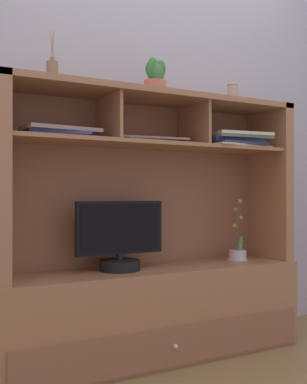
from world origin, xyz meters
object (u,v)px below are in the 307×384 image
(tv_monitor, at_px, (120,241))
(potted_orchid, at_px, (238,251))
(ceramic_vase, at_px, (233,94))
(magazine_stack_left, at_px, (147,141))
(media_console, at_px, (153,277))
(magazine_stack_centre, at_px, (236,140))
(diffuser_bottle, at_px, (52,72))
(magazine_stack_right, at_px, (59,132))
(potted_succulent, at_px, (156,78))

(tv_monitor, distance_m, potted_orchid, 0.77)
(ceramic_vase, bearing_deg, magazine_stack_left, -179.97)
(media_console, height_order, magazine_stack_left, media_console)
(magazine_stack_centre, relative_size, diffuser_bottle, 1.65)
(tv_monitor, height_order, ceramic_vase, ceramic_vase)
(tv_monitor, xyz_separation_m, magazine_stack_right, (-0.33, -0.02, 0.53))
(magazine_stack_right, height_order, ceramic_vase, ceramic_vase)
(diffuser_bottle, distance_m, potted_succulent, 0.54)
(potted_succulent, relative_size, ceramic_vase, 1.60)
(magazine_stack_left, bearing_deg, ceramic_vase, 0.03)
(diffuser_bottle, relative_size, potted_succulent, 1.34)
(magazine_stack_left, distance_m, magazine_stack_centre, 0.54)
(media_console, height_order, potted_orchid, media_console)
(diffuser_bottle, relative_size, ceramic_vase, 2.14)
(magazine_stack_centre, relative_size, potted_succulent, 2.21)
(magazine_stack_centre, height_order, potted_succulent, potted_succulent)
(potted_orchid, bearing_deg, ceramic_vase, 163.10)
(magazine_stack_right, bearing_deg, media_console, 3.54)
(potted_orchid, relative_size, magazine_stack_left, 0.88)
(tv_monitor, xyz_separation_m, potted_succulent, (0.20, -0.01, 0.84))
(media_console, distance_m, potted_succulent, 1.04)
(tv_monitor, bearing_deg, potted_succulent, -4.19)
(ceramic_vase, bearing_deg, magazine_stack_right, -177.94)
(magazine_stack_left, distance_m, diffuser_bottle, 0.59)
(potted_orchid, height_order, magazine_stack_centre, magazine_stack_centre)
(magazine_stack_left, xyz_separation_m, potted_succulent, (0.03, -0.03, 0.33))
(media_console, distance_m, magazine_stack_left, 0.72)
(magazine_stack_left, height_order, magazine_stack_centre, magazine_stack_centre)
(media_console, relative_size, tv_monitor, 3.53)
(potted_orchid, height_order, potted_succulent, potted_succulent)
(magazine_stack_left, xyz_separation_m, ceramic_vase, (0.57, 0.00, 0.30))
(tv_monitor, bearing_deg, media_console, 3.19)
(media_console, relative_size, magazine_stack_right, 4.60)
(media_console, bearing_deg, potted_succulent, -82.36)
(magazine_stack_left, bearing_deg, tv_monitor, -174.31)
(potted_succulent, bearing_deg, diffuser_bottle, 176.05)
(media_console, relative_size, magazine_stack_left, 4.09)
(tv_monitor, height_order, potted_succulent, potted_succulent)
(media_console, distance_m, potted_orchid, 0.57)
(magazine_stack_left, relative_size, ceramic_vase, 3.46)
(tv_monitor, xyz_separation_m, potted_orchid, (0.76, 0.01, -0.10))
(potted_succulent, bearing_deg, tv_monitor, 175.81)
(potted_succulent, bearing_deg, media_console, 97.64)
(potted_orchid, distance_m, magazine_stack_centre, 0.65)
(magazine_stack_left, relative_size, magazine_stack_right, 1.12)
(tv_monitor, relative_size, potted_succulent, 2.51)
(magazine_stack_centre, bearing_deg, potted_succulent, 175.86)
(potted_orchid, height_order, ceramic_vase, ceramic_vase)
(media_console, bearing_deg, tv_monitor, -176.81)
(tv_monitor, relative_size, potted_orchid, 1.31)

